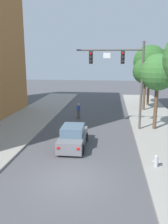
% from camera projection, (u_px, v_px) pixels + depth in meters
% --- Properties ---
extents(ground_plane, '(120.00, 120.00, 0.00)m').
position_uv_depth(ground_plane, '(69.00, 180.00, 12.15)').
color(ground_plane, '#4C4C51').
extents(traffic_signal_mast, '(5.69, 0.38, 7.50)m').
position_uv_depth(traffic_signal_mast, '(124.00, 70.00, 19.65)').
color(traffic_signal_mast, '#514C47').
rests_on(traffic_signal_mast, sidewalk_right).
extents(car_lead_grey, '(1.88, 4.26, 1.60)m').
position_uv_depth(car_lead_grey, '(73.00, 137.00, 16.63)').
color(car_lead_grey, slate).
rests_on(car_lead_grey, ground).
extents(pedestrian_crossing_road, '(0.36, 0.22, 1.64)m').
position_uv_depth(pedestrian_crossing_road, '(79.00, 110.00, 24.64)').
color(pedestrian_crossing_road, brown).
rests_on(pedestrian_crossing_road, ground).
extents(fire_hydrant, '(0.48, 0.24, 0.72)m').
position_uv_depth(fire_hydrant, '(156.00, 161.00, 13.23)').
color(fire_hydrant, '#B2B2B7').
rests_on(fire_hydrant, sidewalk_right).
extents(street_tree_second, '(3.10, 3.10, 6.51)m').
position_uv_depth(street_tree_second, '(158.00, 73.00, 19.60)').
color(street_tree_second, brown).
rests_on(street_tree_second, sidewalk_right).
extents(street_tree_third, '(3.04, 3.04, 6.20)m').
position_uv_depth(street_tree_third, '(146.00, 71.00, 27.45)').
color(street_tree_third, brown).
rests_on(street_tree_third, sidewalk_right).
extents(street_tree_farthest, '(4.33, 4.33, 7.89)m').
position_uv_depth(street_tree_farthest, '(150.00, 62.00, 30.34)').
color(street_tree_farthest, brown).
rests_on(street_tree_farthest, sidewalk_right).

